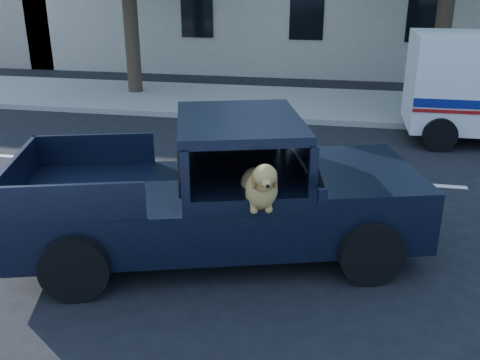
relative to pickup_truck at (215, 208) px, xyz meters
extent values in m
plane|color=black|center=(-0.84, -0.27, -0.65)|extent=(120.00, 120.00, 0.00)
cube|color=gray|center=(-0.84, 8.93, -0.57)|extent=(60.00, 4.00, 0.15)
cylinder|color=#332619|center=(-4.84, 9.33, 1.55)|extent=(0.44, 0.44, 4.40)
cylinder|color=#332619|center=(4.16, 9.33, 1.55)|extent=(0.44, 0.44, 4.40)
cube|color=black|center=(0.08, 0.05, 0.00)|extent=(5.70, 3.51, 0.68)
cube|color=black|center=(1.89, 0.60, 0.42)|extent=(2.07, 2.41, 0.16)
cube|color=black|center=(0.32, 0.12, 1.20)|extent=(2.09, 2.35, 0.12)
cube|color=black|center=(1.12, 0.36, 0.84)|extent=(0.76, 1.77, 0.58)
cube|color=black|center=(0.65, -0.26, 0.20)|extent=(0.70, 0.70, 0.39)
cube|color=black|center=(1.48, -0.87, 0.67)|extent=(0.11, 0.08, 0.16)
camera|label=1|loc=(1.63, -6.49, 3.02)|focal=40.00mm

